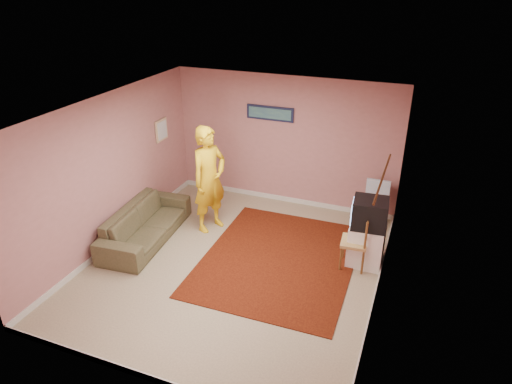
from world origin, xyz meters
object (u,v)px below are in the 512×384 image
at_px(sofa, 146,224).
at_px(crt_tv, 370,213).
at_px(tv_cabinet, 366,245).
at_px(chair_a, 376,200).
at_px(chair_b, 355,236).
at_px(person, 209,179).

bearing_deg(sofa, crt_tv, -85.27).
bearing_deg(crt_tv, sofa, -174.76).
xyz_separation_m(tv_cabinet, chair_a, (-0.04, 1.35, 0.17)).
relative_size(tv_cabinet, sofa, 0.33).
xyz_separation_m(chair_b, sofa, (-3.58, -0.49, -0.27)).
bearing_deg(chair_a, sofa, -138.41).
bearing_deg(person, crt_tv, -69.65).
height_order(tv_cabinet, chair_a, chair_a).
distance_m(crt_tv, sofa, 3.85).
height_order(crt_tv, person, person).
bearing_deg(chair_b, person, -100.78).
height_order(tv_cabinet, sofa, tv_cabinet).
relative_size(chair_a, person, 0.24).
relative_size(tv_cabinet, chair_b, 1.37).
height_order(tv_cabinet, person, person).
xyz_separation_m(tv_cabinet, person, (-2.85, 0.13, 0.63)).
height_order(tv_cabinet, crt_tv, crt_tv).
relative_size(tv_cabinet, person, 0.35).
bearing_deg(chair_a, person, -143.38).
height_order(chair_a, person, person).
distance_m(tv_cabinet, crt_tv, 0.58).
relative_size(tv_cabinet, chair_a, 1.50).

